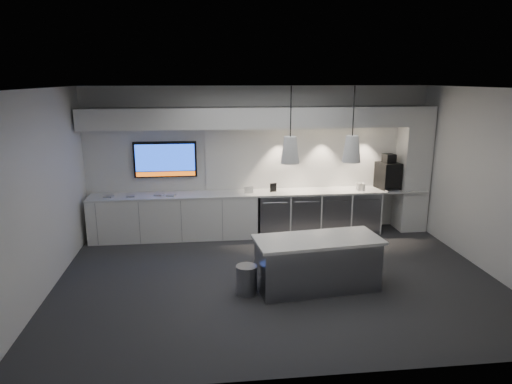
{
  "coord_description": "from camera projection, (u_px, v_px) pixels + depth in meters",
  "views": [
    {
      "loc": [
        -1.12,
        -6.71,
        3.14
      ],
      "look_at": [
        -0.22,
        1.1,
        1.17
      ],
      "focal_mm": 32.0,
      "sensor_mm": 36.0,
      "label": 1
    }
  ],
  "objects": [
    {
      "name": "pendant_right",
      "position": [
        352.0,
        149.0,
        6.57
      ],
      "size": [
        0.27,
        0.27,
        1.08
      ],
      "color": "white",
      "rests_on": "ceiling"
    },
    {
      "name": "sign_black",
      "position": [
        273.0,
        188.0,
        9.23
      ],
      "size": [
        0.14,
        0.06,
        0.18
      ],
      "primitive_type": "cube",
      "rotation": [
        0.0,
        0.0,
        0.29
      ],
      "color": "black",
      "rests_on": "back_counter"
    },
    {
      "name": "cup_cluster",
      "position": [
        361.0,
        187.0,
        9.39
      ],
      "size": [
        0.17,
        0.17,
        0.14
      ],
      "primitive_type": null,
      "color": "silver",
      "rests_on": "back_counter"
    },
    {
      "name": "island",
      "position": [
        317.0,
        263.0,
        6.95
      ],
      "size": [
        1.97,
        1.02,
        0.8
      ],
      "rotation": [
        0.0,
        0.0,
        0.11
      ],
      "color": "gray",
      "rests_on": "floor"
    },
    {
      "name": "pendant_left",
      "position": [
        290.0,
        150.0,
        6.47
      ],
      "size": [
        0.27,
        0.27,
        1.08
      ],
      "color": "white",
      "rests_on": "ceiling"
    },
    {
      "name": "wall_left",
      "position": [
        40.0,
        195.0,
        6.61
      ],
      "size": [
        0.0,
        7.0,
        7.0
      ],
      "primitive_type": "plane",
      "rotation": [
        1.57,
        0.0,
        1.57
      ],
      "color": "white",
      "rests_on": "floor"
    },
    {
      "name": "ceiling",
      "position": [
        280.0,
        88.0,
        6.63
      ],
      "size": [
        7.0,
        7.0,
        0.0
      ],
      "primitive_type": "plane",
      "rotation": [
        3.14,
        0.0,
        0.0
      ],
      "color": "black",
      "rests_on": "wall_back"
    },
    {
      "name": "tray_d",
      "position": [
        171.0,
        195.0,
        8.95
      ],
      "size": [
        0.19,
        0.19,
        0.02
      ],
      "primitive_type": "cube",
      "rotation": [
        0.0,
        0.0,
        -0.25
      ],
      "color": "#979797",
      "rests_on": "back_counter"
    },
    {
      "name": "wall_right",
      "position": [
        492.0,
        183.0,
        7.38
      ],
      "size": [
        0.0,
        7.0,
        7.0
      ],
      "primitive_type": "plane",
      "rotation": [
        1.57,
        0.0,
        -1.57
      ],
      "color": "white",
      "rests_on": "floor"
    },
    {
      "name": "backsplash",
      "position": [
        316.0,
        157.0,
        9.5
      ],
      "size": [
        4.6,
        0.03,
        1.3
      ],
      "primitive_type": "cube",
      "color": "white",
      "rests_on": "wall_back"
    },
    {
      "name": "wall_front",
      "position": [
        319.0,
        246.0,
        4.58
      ],
      "size": [
        7.0,
        0.0,
        7.0
      ],
      "primitive_type": "plane",
      "rotation": [
        -1.57,
        0.0,
        0.0
      ],
      "color": "white",
      "rests_on": "floor"
    },
    {
      "name": "left_base_cabinets",
      "position": [
        175.0,
        217.0,
        9.15
      ],
      "size": [
        3.3,
        0.63,
        0.86
      ],
      "primitive_type": "cube",
      "color": "white",
      "rests_on": "floor"
    },
    {
      "name": "wall_tv",
      "position": [
        165.0,
        159.0,
        9.13
      ],
      "size": [
        1.25,
        0.07,
        0.72
      ],
      "color": "black",
      "rests_on": "wall_back"
    },
    {
      "name": "fridge_unit_a",
      "position": [
        273.0,
        214.0,
        9.38
      ],
      "size": [
        0.6,
        0.61,
        0.85
      ],
      "primitive_type": "cube",
      "color": "gray",
      "rests_on": "floor"
    },
    {
      "name": "tray_a",
      "position": [
        109.0,
        196.0,
        8.85
      ],
      "size": [
        0.18,
        0.18,
        0.02
      ],
      "primitive_type": "cube",
      "rotation": [
        0.0,
        0.0,
        -0.12
      ],
      "color": "#979797",
      "rests_on": "back_counter"
    },
    {
      "name": "tray_b",
      "position": [
        131.0,
        196.0,
        8.88
      ],
      "size": [
        0.17,
        0.17,
        0.02
      ],
      "primitive_type": "cube",
      "rotation": [
        0.0,
        0.0,
        0.07
      ],
      "color": "#979797",
      "rests_on": "back_counter"
    },
    {
      "name": "fridge_unit_d",
      "position": [
        362.0,
        211.0,
        9.58
      ],
      "size": [
        0.6,
        0.61,
        0.85
      ],
      "primitive_type": "cube",
      "color": "gray",
      "rests_on": "floor"
    },
    {
      "name": "coffee_machine",
      "position": [
        388.0,
        174.0,
        9.48
      ],
      "size": [
        0.47,
        0.62,
        0.72
      ],
      "rotation": [
        0.0,
        0.0,
        0.17
      ],
      "color": "black",
      "rests_on": "back_counter"
    },
    {
      "name": "soffit",
      "position": [
        261.0,
        117.0,
        8.89
      ],
      "size": [
        6.9,
        0.6,
        0.4
      ],
      "primitive_type": "cube",
      "color": "white",
      "rests_on": "wall_back"
    },
    {
      "name": "fridge_unit_b",
      "position": [
        303.0,
        213.0,
        9.44
      ],
      "size": [
        0.6,
        0.61,
        0.85
      ],
      "primitive_type": "cube",
      "color": "gray",
      "rests_on": "floor"
    },
    {
      "name": "sign_white",
      "position": [
        249.0,
        190.0,
        9.12
      ],
      "size": [
        0.18,
        0.04,
        0.14
      ],
      "primitive_type": "cube",
      "rotation": [
        0.0,
        0.0,
        0.13
      ],
      "color": "silver",
      "rests_on": "back_counter"
    },
    {
      "name": "column",
      "position": [
        413.0,
        169.0,
        9.51
      ],
      "size": [
        0.55,
        0.55,
        2.6
      ],
      "primitive_type": "cube",
      "color": "white",
      "rests_on": "floor"
    },
    {
      "name": "floor",
      "position": [
        277.0,
        279.0,
        7.35
      ],
      "size": [
        7.0,
        7.0,
        0.0
      ],
      "primitive_type": "plane",
      "color": "#2F2F32",
      "rests_on": "ground"
    },
    {
      "name": "bin",
      "position": [
        247.0,
        280.0,
        6.8
      ],
      "size": [
        0.34,
        0.34,
        0.44
      ],
      "primitive_type": "cylinder",
      "rotation": [
        0.0,
        0.0,
        -0.07
      ],
      "color": "gray",
      "rests_on": "floor"
    },
    {
      "name": "back_counter",
      "position": [
        261.0,
        193.0,
        9.24
      ],
      "size": [
        6.8,
        0.65,
        0.04
      ],
      "primitive_type": "cube",
      "color": "silver",
      "rests_on": "left_base_cabinets"
    },
    {
      "name": "fridge_unit_c",
      "position": [
        333.0,
        212.0,
        9.51
      ],
      "size": [
        0.6,
        0.61,
        0.85
      ],
      "primitive_type": "cube",
      "color": "gray",
      "rests_on": "floor"
    },
    {
      "name": "tray_c",
      "position": [
        159.0,
        195.0,
        8.97
      ],
      "size": [
        0.2,
        0.2,
        0.02
      ],
      "primitive_type": "cube",
      "rotation": [
        0.0,
        0.0,
        -0.26
      ],
      "color": "#979797",
      "rests_on": "back_counter"
    },
    {
      "name": "wall_back",
      "position": [
        259.0,
        160.0,
        9.4
      ],
      "size": [
        7.0,
        0.0,
        7.0
      ],
      "primitive_type": "plane",
      "rotation": [
        1.57,
        0.0,
        0.0
      ],
      "color": "white",
      "rests_on": "floor"
    }
  ]
}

